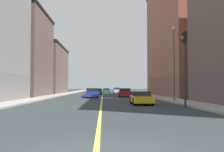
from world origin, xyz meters
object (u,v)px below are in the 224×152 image
at_px(car_green, 98,91).
at_px(car_red, 125,93).
at_px(traffic_light_left_near, 185,58).
at_px(car_white, 117,90).
at_px(street_lamp_left_near, 174,56).
at_px(car_teal, 106,90).
at_px(building_right_distant, 44,70).
at_px(car_yellow, 141,98).
at_px(building_left_mid, 186,36).
at_px(car_blue, 92,93).
at_px(building_right_midblock, 18,54).

xyz_separation_m(car_green, car_red, (4.67, -13.09, 0.03)).
xyz_separation_m(traffic_light_left_near, car_white, (-2.86, 48.50, -3.15)).
height_order(street_lamp_left_near, car_teal, street_lamp_left_near).
relative_size(building_right_distant, car_white, 4.75).
bearing_deg(car_red, car_yellow, -90.26).
xyz_separation_m(building_left_mid, street_lamp_left_near, (-6.52, -16.69, -5.30)).
bearing_deg(car_yellow, building_right_distant, 113.65).
relative_size(car_yellow, car_blue, 0.99).
distance_m(building_right_midblock, traffic_light_left_near, 31.83).
relative_size(building_right_midblock, street_lamp_left_near, 1.89).
relative_size(car_blue, car_white, 0.96).
distance_m(building_right_distant, traffic_light_left_near, 48.13).
bearing_deg(car_blue, building_right_distant, 116.66).
bearing_deg(car_blue, car_white, 80.53).
height_order(building_right_distant, car_white, building_right_distant).
xyz_separation_m(car_green, car_blue, (-0.38, -17.39, 0.05)).
relative_size(car_blue, car_red, 0.87).
xyz_separation_m(car_red, car_white, (-0.01, 25.90, 0.00)).
bearing_deg(car_blue, street_lamp_left_near, -51.97).
relative_size(building_right_midblock, car_blue, 3.68).
distance_m(traffic_light_left_near, car_green, 36.62).
bearing_deg(car_green, car_red, -70.35).
bearing_deg(car_green, car_yellow, -81.95).
height_order(car_teal, car_yellow, car_teal).
distance_m(building_right_midblock, building_right_distant, 19.44).
bearing_deg(traffic_light_left_near, building_right_distant, 115.29).
relative_size(street_lamp_left_near, car_white, 1.86).
bearing_deg(building_right_midblock, car_yellow, -49.77).
xyz_separation_m(building_left_mid, car_red, (-10.38, -0.99, -9.43)).
relative_size(building_right_distant, car_yellow, 5.00).
distance_m(street_lamp_left_near, car_teal, 46.02).
bearing_deg(car_blue, car_green, 88.75).
bearing_deg(building_right_midblock, car_teal, 61.90).
distance_m(traffic_light_left_near, street_lamp_left_near, 7.04).
bearing_deg(car_yellow, building_left_mid, 62.72).
relative_size(building_right_midblock, car_teal, 3.67).
distance_m(car_yellow, car_white, 45.21).
bearing_deg(building_right_midblock, street_lamp_left_near, -38.58).
distance_m(street_lamp_left_near, car_white, 41.98).
distance_m(building_right_midblock, car_yellow, 28.02).
relative_size(street_lamp_left_near, car_blue, 1.94).
height_order(traffic_light_left_near, car_blue, traffic_light_left_near).
height_order(building_right_distant, car_red, building_right_distant).
xyz_separation_m(building_left_mid, traffic_light_left_near, (-7.53, -23.59, -6.28)).
distance_m(car_yellow, car_blue, 15.81).
relative_size(building_left_mid, car_teal, 5.94).
distance_m(car_blue, car_white, 30.62).
xyz_separation_m(building_right_distant, car_yellow, (17.61, -40.20, -5.09)).
bearing_deg(car_red, building_left_mid, 5.42).
distance_m(building_right_distant, street_lamp_left_near, 42.48).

